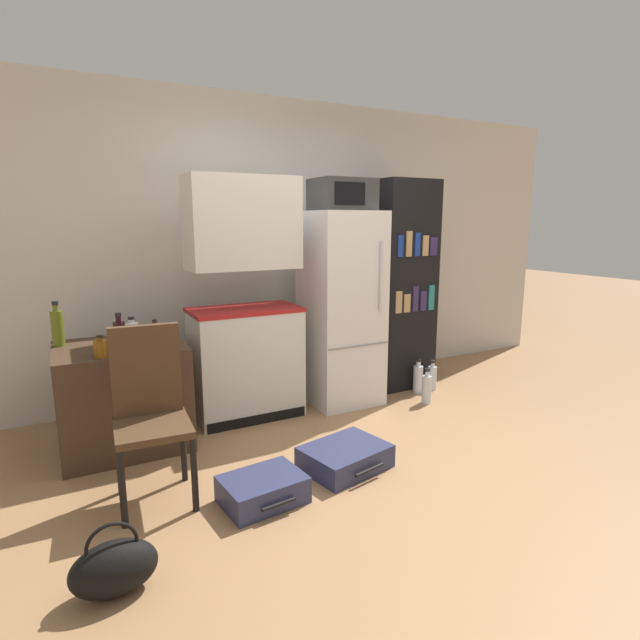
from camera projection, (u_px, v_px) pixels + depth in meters
name	position (u px, v px, depth m)	size (l,w,h in m)	color
ground_plane	(394.00, 474.00, 3.13)	(24.00, 24.00, 0.00)	#A3754C
wall_back	(289.00, 247.00, 4.70)	(6.40, 0.10, 2.64)	beige
side_table	(123.00, 396.00, 3.48)	(0.83, 0.72, 0.73)	#422D1E
kitchen_hutch	(245.00, 309.00, 3.93)	(0.86, 0.48, 1.90)	silver
refrigerator	(341.00, 309.00, 4.28)	(0.59, 0.61, 1.65)	white
microwave	(342.00, 195.00, 4.09)	(0.47, 0.40, 0.26)	#333333
bookshelf	(403.00, 286.00, 4.67)	(0.55, 0.39, 1.93)	black
bottle_milk_white	(132.00, 333.00, 3.40)	(0.08, 0.08, 0.20)	white
bottle_amber_beer	(101.00, 348.00, 3.10)	(0.08, 0.08, 0.14)	brown
bottle_wine_dark	(120.00, 337.00, 3.16)	(0.07, 0.07, 0.27)	black
bottle_ketchup_red	(155.00, 336.00, 3.31)	(0.06, 0.06, 0.20)	#AD1914
bottle_olive_oil	(57.00, 327.00, 3.37)	(0.08, 0.08, 0.31)	#566619
chair	(149.00, 401.00, 2.80)	(0.42, 0.43, 0.99)	black
suitcase_large_flat	(345.00, 457.00, 3.20)	(0.59, 0.49, 0.15)	navy
suitcase_small_flat	(263.00, 489.00, 2.81)	(0.48, 0.39, 0.15)	navy
handbag	(114.00, 568.00, 2.10)	(0.36, 0.20, 0.33)	black
water_bottle_front	(418.00, 378.00, 4.60)	(0.09, 0.09, 0.32)	silver
water_bottle_middle	(432.00, 377.00, 4.68)	(0.08, 0.08, 0.29)	silver
water_bottle_back	(427.00, 389.00, 4.33)	(0.08, 0.08, 0.31)	silver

